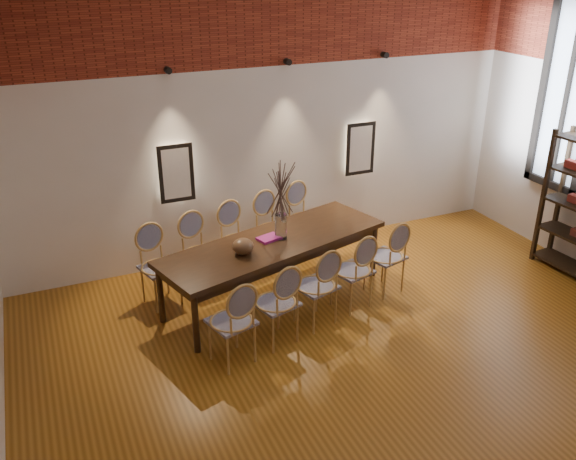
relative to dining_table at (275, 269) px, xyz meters
name	(u,v)px	position (x,y,z in m)	size (l,w,h in m)	color
floor	(414,399)	(0.49, -2.23, -0.39)	(7.00, 7.00, 0.02)	#9A5F1C
wall_back	(269,105)	(0.49, 1.32, 1.62)	(7.00, 0.10, 4.00)	silver
brick_band_back	(270,2)	(0.49, 1.25, 2.88)	(7.00, 0.02, 1.50)	maroon
niche_left	(176,173)	(-0.81, 1.22, 0.93)	(0.36, 0.06, 0.66)	#FFEAC6
niche_right	(359,148)	(1.79, 1.22, 0.93)	(0.36, 0.06, 0.66)	#FFEAC6
spot_fixture_left	(168,70)	(-0.81, 1.19, 2.17)	(0.08, 0.08, 0.10)	black
spot_fixture_mid	(288,62)	(0.69, 1.19, 2.17)	(0.08, 0.08, 0.10)	black
spot_fixture_right	(385,55)	(2.09, 1.19, 2.17)	(0.08, 0.08, 0.10)	black
window_glass	(569,94)	(3.95, -0.23, 1.77)	(0.02, 0.78, 2.38)	silver
window_frame	(567,94)	(3.93, -0.23, 1.77)	(0.08, 0.90, 2.50)	black
window_mullion	(567,94)	(3.93, -0.23, 1.77)	(0.06, 0.06, 2.40)	black
dining_table	(275,269)	(0.00, 0.00, 0.00)	(2.78, 0.89, 0.75)	#321D0E
chair_near_a	(231,321)	(-0.87, -1.00, 0.09)	(0.44, 0.44, 0.94)	tan
chair_near_b	(276,303)	(-0.34, -0.85, 0.09)	(0.44, 0.44, 0.94)	tan
chair_near_c	(316,286)	(0.20, -0.70, 0.09)	(0.44, 0.44, 0.94)	tan
chair_near_d	(352,270)	(0.73, -0.55, 0.09)	(0.44, 0.44, 0.94)	tan
chair_near_e	(385,256)	(1.27, -0.40, 0.09)	(0.44, 0.44, 0.94)	tan
chair_far_a	(160,268)	(-1.27, 0.40, 0.09)	(0.44, 0.44, 0.94)	tan
chair_far_b	(201,254)	(-0.73, 0.55, 0.09)	(0.44, 0.44, 0.94)	tan
chair_far_c	(239,241)	(-0.20, 0.70, 0.09)	(0.44, 0.44, 0.94)	tan
chair_far_d	(274,230)	(0.34, 0.85, 0.09)	(0.44, 0.44, 0.94)	tan
chair_far_e	(306,219)	(0.87, 1.00, 0.09)	(0.44, 0.44, 0.94)	tan
vase	(281,226)	(0.10, 0.03, 0.53)	(0.14, 0.14, 0.30)	silver
dried_branches	(281,190)	(0.10, 0.03, 0.98)	(0.50, 0.50, 0.70)	#45322A
bowl	(243,246)	(-0.44, -0.18, 0.46)	(0.24, 0.24, 0.18)	brown
book	(269,238)	(-0.05, 0.05, 0.39)	(0.26, 0.18, 0.03)	#89176B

